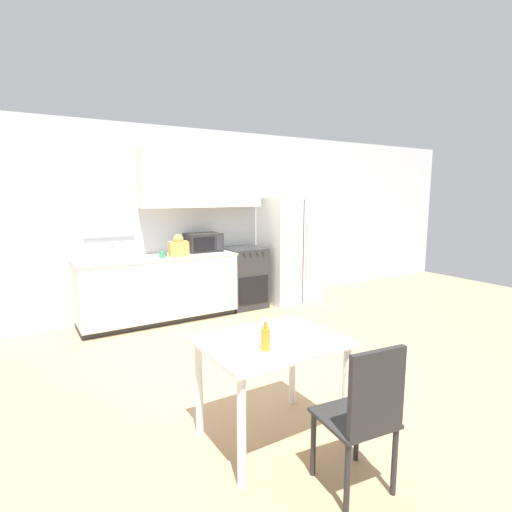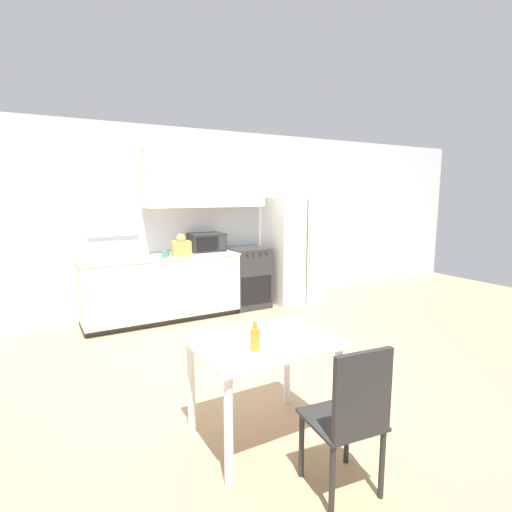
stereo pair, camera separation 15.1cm
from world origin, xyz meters
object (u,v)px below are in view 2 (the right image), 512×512
object	(u,v)px
microwave	(207,242)
coffee_mug	(165,254)
oven_range	(247,277)
refrigerator	(294,250)
drink_bottle	(255,338)
dining_chair_near	(352,412)
dining_table	(263,356)

from	to	relation	value
microwave	coffee_mug	distance (m)	0.77
oven_range	refrigerator	size ratio (longest dim) A/B	0.55
refrigerator	drink_bottle	bearing A→B (deg)	-128.68
microwave	dining_chair_near	xyz separation A→B (m)	(-0.76, -3.91, -0.51)
oven_range	refrigerator	bearing A→B (deg)	-4.04
oven_range	coffee_mug	bearing A→B (deg)	-172.47
oven_range	dining_chair_near	xyz separation A→B (m)	(-1.40, -3.82, 0.07)
microwave	dining_chair_near	size ratio (longest dim) A/B	0.55
microwave	drink_bottle	distance (m)	3.47
coffee_mug	drink_bottle	world-z (taller)	coffee_mug
drink_bottle	oven_range	bearing A→B (deg)	62.29
microwave	oven_range	bearing A→B (deg)	-8.15
coffee_mug	dining_chair_near	world-z (taller)	coffee_mug
drink_bottle	microwave	bearing A→B (deg)	72.40
refrigerator	dining_chair_near	bearing A→B (deg)	-120.74
oven_range	dining_chair_near	bearing A→B (deg)	-110.14
microwave	dining_chair_near	bearing A→B (deg)	-101.04
dining_table	refrigerator	bearing A→B (deg)	51.69
refrigerator	microwave	distance (m)	1.49
coffee_mug	drink_bottle	xyz separation A→B (m)	(-0.33, -3.03, -0.12)
oven_range	dining_table	xyz separation A→B (m)	(-1.54, -3.07, 0.16)
oven_range	coffee_mug	distance (m)	1.45
dining_table	dining_chair_near	size ratio (longest dim) A/B	1.04
refrigerator	drink_bottle	size ratio (longest dim) A/B	7.94
dining_table	drink_bottle	xyz separation A→B (m)	(-0.14, -0.14, 0.21)
microwave	coffee_mug	size ratio (longest dim) A/B	4.74
dining_chair_near	drink_bottle	xyz separation A→B (m)	(-0.28, 0.62, 0.29)
microwave	dining_table	bearing A→B (deg)	-105.98
oven_range	microwave	world-z (taller)	microwave
refrigerator	microwave	size ratio (longest dim) A/B	3.35
microwave	coffee_mug	bearing A→B (deg)	-159.28
dining_table	drink_bottle	size ratio (longest dim) A/B	4.53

